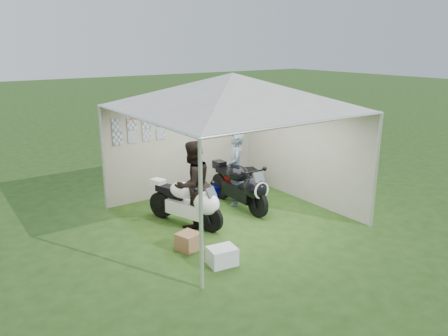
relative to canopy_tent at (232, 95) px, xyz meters
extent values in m
plane|color=#264516|center=(0.00, -0.03, -2.58)|extent=(80.00, 80.00, 0.00)
cylinder|color=silver|center=(-2.00, -2.03, -1.43)|extent=(0.06, 0.06, 2.30)
cylinder|color=silver|center=(2.00, -2.03, -1.43)|extent=(0.06, 0.06, 2.30)
cylinder|color=silver|center=(-2.00, 1.97, -1.43)|extent=(0.06, 0.06, 2.30)
cylinder|color=silver|center=(2.00, 1.97, -1.43)|extent=(0.06, 0.06, 2.30)
cube|color=#BDB6A7|center=(0.00, 1.97, -1.43)|extent=(4.00, 0.02, 2.30)
cube|color=#BDB6A7|center=(-2.00, -0.03, -1.43)|extent=(0.02, 4.00, 2.30)
cube|color=#BDB6A7|center=(2.00, -0.03, -1.43)|extent=(0.02, 4.00, 2.30)
pyramid|color=silver|center=(0.00, -0.03, 0.07)|extent=(5.66, 5.66, 0.70)
cube|color=#99A5B7|center=(-1.65, 1.95, -0.73)|extent=(0.22, 0.02, 0.28)
cube|color=#99A5B7|center=(-1.30, 1.95, -0.73)|extent=(0.22, 0.02, 0.28)
cube|color=#99A5B7|center=(-0.95, 1.95, -0.73)|extent=(0.22, 0.01, 0.28)
cube|color=#99A5B7|center=(-0.60, 1.95, -0.73)|extent=(0.22, 0.01, 0.28)
cube|color=#99A5B7|center=(-1.65, 1.95, -1.03)|extent=(0.22, 0.02, 0.28)
cube|color=#99A5B7|center=(-1.30, 1.95, -1.03)|extent=(0.22, 0.01, 0.28)
cube|color=#99A5B7|center=(-0.95, 1.95, -1.03)|extent=(0.22, 0.02, 0.28)
cube|color=#99A5B7|center=(-0.60, 1.95, -1.03)|extent=(0.22, 0.01, 0.28)
cylinder|color=#D8590C|center=(0.20, 1.94, -0.63)|extent=(3.20, 0.02, 0.02)
cylinder|color=black|center=(-0.78, -0.40, -2.30)|extent=(0.27, 0.55, 0.56)
cylinder|color=black|center=(-1.22, 0.82, -2.30)|extent=(0.32, 0.57, 0.56)
cube|color=white|center=(-0.98, 0.16, -2.22)|extent=(0.59, 0.93, 0.28)
ellipsoid|color=white|center=(-0.81, -0.32, -2.00)|extent=(0.58, 0.66, 0.46)
ellipsoid|color=white|center=(-1.02, 0.25, -1.85)|extent=(0.57, 0.67, 0.33)
cube|color=black|center=(-1.14, 0.60, -1.91)|extent=(0.41, 0.60, 0.13)
cube|color=white|center=(-1.24, 0.89, -1.83)|extent=(0.28, 0.33, 0.17)
cube|color=black|center=(-1.11, 0.51, -2.07)|extent=(0.26, 0.51, 0.09)
cube|color=#3F474C|center=(-0.78, -0.42, -1.76)|extent=(0.25, 0.20, 0.19)
cylinder|color=black|center=(0.45, -0.33, -2.27)|extent=(0.12, 0.60, 0.60)
cylinder|color=black|center=(0.49, 1.07, -2.27)|extent=(0.17, 0.61, 0.60)
cube|color=black|center=(0.47, 0.32, -2.19)|extent=(0.37, 0.96, 0.30)
ellipsoid|color=black|center=(0.45, -0.23, -1.95)|extent=(0.47, 0.61, 0.50)
ellipsoid|color=black|center=(0.47, 0.42, -1.79)|extent=(0.46, 0.63, 0.35)
cube|color=black|center=(0.48, 0.82, -1.85)|extent=(0.28, 0.61, 0.14)
cube|color=black|center=(0.49, 1.15, -1.77)|extent=(0.23, 0.31, 0.18)
cube|color=#7C0402|center=(0.48, 0.72, -2.02)|extent=(0.11, 0.55, 0.10)
cube|color=#3F474C|center=(0.45, -0.35, -1.69)|extent=(0.24, 0.15, 0.21)
cylinder|color=white|center=(0.45, -0.45, -1.95)|extent=(0.36, 0.03, 0.36)
cube|color=#0B0DD1|center=(0.49, 1.17, -2.44)|extent=(0.37, 0.24, 0.28)
imported|color=black|center=(-0.90, 0.04, -1.70)|extent=(0.96, 0.82, 1.75)
imported|color=slate|center=(0.54, 0.59, -1.74)|extent=(0.67, 0.73, 1.67)
cube|color=black|center=(1.45, 1.34, -2.33)|extent=(0.58, 0.51, 0.49)
cube|color=silver|center=(-1.34, -1.61, -2.42)|extent=(0.50, 0.42, 0.30)
cube|color=olive|center=(-1.53, -0.82, -2.42)|extent=(0.44, 0.44, 0.32)
camera|label=1|loc=(-5.06, -7.00, 0.98)|focal=35.00mm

